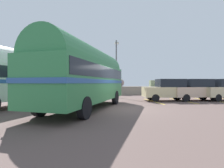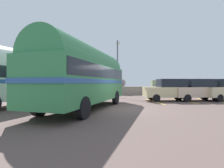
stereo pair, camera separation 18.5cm
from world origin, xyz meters
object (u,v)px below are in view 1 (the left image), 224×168
at_px(second_coach, 18,75).
at_px(parked_car_nearest, 168,90).
at_px(parked_car_far, 223,89).
at_px(vintage_coach, 86,74).
at_px(parked_car_middle, 195,90).
at_px(lamp_post, 116,65).

xyz_separation_m(second_coach, parked_car_nearest, (11.37, 1.73, -1.08)).
distance_m(parked_car_nearest, parked_car_far, 4.91).
distance_m(vintage_coach, second_coach, 4.84).
xyz_separation_m(parked_car_nearest, parked_car_far, (4.90, -0.40, 0.00)).
bearing_deg(vintage_coach, parked_car_middle, 43.69).
xyz_separation_m(second_coach, lamp_post, (7.50, 5.54, 1.35)).
bearing_deg(parked_car_far, parked_car_nearest, 79.71).
bearing_deg(second_coach, lamp_post, 63.52).
bearing_deg(second_coach, parked_car_far, 31.75).
bearing_deg(parked_car_far, parked_car_middle, 79.44).
relative_size(parked_car_nearest, lamp_post, 0.71).
height_order(parked_car_far, lamp_post, lamp_post).
distance_m(parked_car_nearest, parked_car_middle, 2.40).
height_order(parked_car_nearest, parked_car_middle, same).
xyz_separation_m(parked_car_middle, lamp_post, (-6.26, 3.99, 2.43)).
bearing_deg(vintage_coach, parked_car_nearest, 51.08).
bearing_deg(vintage_coach, second_coach, -179.45).
height_order(parked_car_nearest, parked_car_far, same).
bearing_deg(parked_car_middle, parked_car_far, -95.12).
height_order(vintage_coach, second_coach, same).
height_order(vintage_coach, lamp_post, lamp_post).
bearing_deg(parked_car_middle, parked_car_nearest, 85.42).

